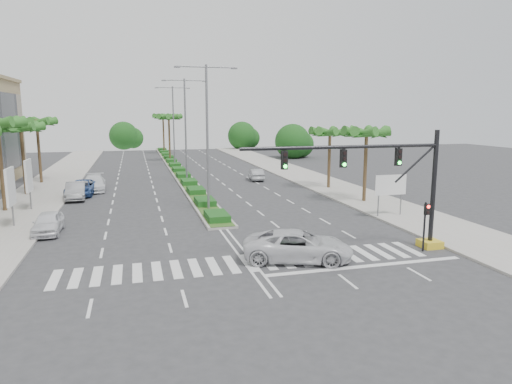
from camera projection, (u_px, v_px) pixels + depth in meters
ground at (249, 263)px, 25.21m from camera, size 160.00×160.00×0.00m
footpath_right at (342, 191)px, 48.10m from camera, size 6.00×120.00×0.15m
footpath_left at (28, 206)px, 40.35m from camera, size 6.00×120.00×0.15m
median at (175, 168)px, 68.01m from camera, size 2.20×75.00×0.20m
median_grass at (175, 167)px, 67.99m from camera, size 1.80×75.00×0.04m
signal_gantry at (401, 194)px, 26.98m from camera, size 12.60×1.20×7.20m
pedestrian_signal at (426, 218)px, 26.92m from camera, size 0.28×0.36×3.00m
direction_sign at (390, 187)px, 35.83m from camera, size 2.70×0.11×3.40m
billboard_near at (10, 187)px, 32.42m from camera, size 0.18×2.10×4.35m
billboard_far at (29, 176)px, 38.13m from camera, size 0.18×2.10×4.35m
palm_left_far at (21, 130)px, 44.62m from camera, size 4.57×4.68×7.35m
palm_left_end at (37, 124)px, 52.16m from camera, size 4.57×4.68×7.75m
palm_right_near at (367, 135)px, 41.16m from camera, size 4.57×4.68×7.05m
palm_right_far at (330, 134)px, 48.82m from camera, size 4.57×4.68×6.75m
palm_median_a at (169, 119)px, 76.30m from camera, size 4.57×4.68×8.05m
palm_median_b at (163, 118)px, 90.58m from camera, size 4.57×4.68×8.05m
streetlight_near at (207, 130)px, 37.36m from camera, size 5.10×0.25×12.00m
streetlight_mid at (185, 125)px, 52.58m from camera, size 5.10×0.25×12.00m
streetlight_far at (173, 122)px, 67.80m from camera, size 5.10×0.25×12.00m
car_parked_a at (48, 223)px, 31.23m from camera, size 1.78×4.36×1.48m
car_parked_b at (76, 191)px, 43.61m from camera, size 2.03×5.05×1.63m
car_parked_c at (82, 188)px, 45.68m from camera, size 3.17×5.76×1.53m
car_parked_d at (94, 183)px, 48.36m from camera, size 2.54×5.75×1.64m
car_crossing at (298, 246)px, 25.50m from camera, size 6.68×4.64×1.70m
car_right at (256, 174)px, 55.98m from camera, size 1.93×4.36×1.39m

